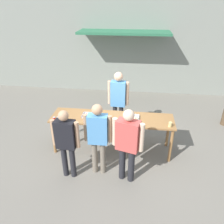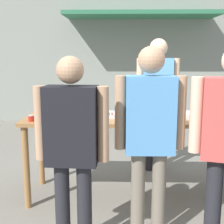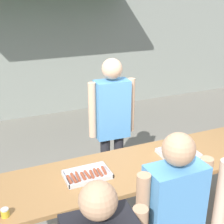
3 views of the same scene
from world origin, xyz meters
TOP-DOWN VIEW (x-y plane):
  - ground_plane at (0.00, 0.00)m, footprint 24.00×24.00m
  - building_facade_back at (0.00, 3.98)m, footprint 12.00×1.11m
  - serving_table at (0.00, 0.00)m, footprint 2.94×0.74m
  - food_tray_sausages at (-0.52, 0.01)m, footprint 0.41×0.26m
  - food_tray_buns at (0.46, 0.01)m, footprint 0.37×0.31m
  - condiment_jar_mustard at (-1.34, -0.26)m, footprint 0.06×0.06m
  - condiment_jar_ketchup at (-1.25, -0.25)m, footprint 0.06×0.06m
  - person_server_behind_table at (0.07, 0.81)m, footprint 0.57×0.23m
  - person_customer_holding_hotdog at (-0.80, -1.04)m, footprint 0.58×0.24m
  - person_customer_waiting_in_line at (-0.19, -0.85)m, footprint 0.58×0.23m

SIDE VIEW (x-z plane):
  - ground_plane at x=0.00m, z-range 0.00..0.00m
  - serving_table at x=0.00m, z-range 0.37..1.30m
  - food_tray_sausages at x=-0.52m, z-range 0.92..0.97m
  - food_tray_buns at x=0.46m, z-range 0.92..0.98m
  - person_customer_holding_hotdog at x=-0.80m, z-range 0.15..1.75m
  - condiment_jar_mustard at x=-1.34m, z-range 0.93..1.00m
  - condiment_jar_ketchup at x=-1.25m, z-range 0.93..1.00m
  - person_customer_waiting_in_line at x=-0.19m, z-range 0.16..1.84m
  - person_server_behind_table at x=0.07m, z-range 0.19..1.99m
  - building_facade_back at x=0.00m, z-range 0.01..4.51m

